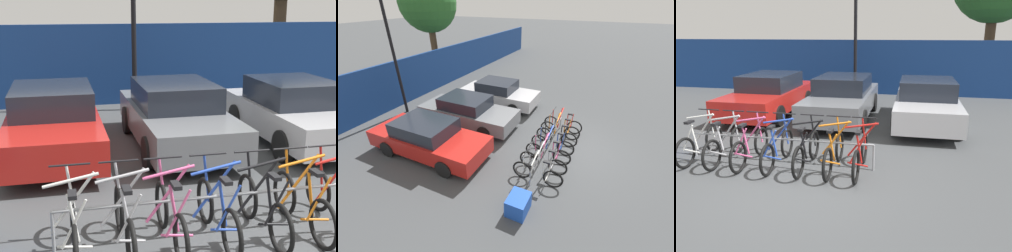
{
  "view_description": "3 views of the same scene",
  "coord_description": "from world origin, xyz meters",
  "views": [
    {
      "loc": [
        -2.63,
        -4.77,
        3.02
      ],
      "look_at": [
        -0.98,
        2.15,
        1.15
      ],
      "focal_mm": 50.0,
      "sensor_mm": 36.0,
      "label": 1
    },
    {
      "loc": [
        -7.99,
        -0.95,
        5.31
      ],
      "look_at": [
        -0.66,
        2.54,
        0.67
      ],
      "focal_mm": 24.0,
      "sensor_mm": 36.0,
      "label": 2
    },
    {
      "loc": [
        2.0,
        -5.56,
        2.74
      ],
      "look_at": [
        0.46,
        1.74,
        0.61
      ],
      "focal_mm": 35.0,
      "sensor_mm": 36.0,
      "label": 3
    }
  ],
  "objects": [
    {
      "name": "cargo_crate",
      "position": [
        -3.89,
        0.62,
        0.28
      ],
      "size": [
        0.7,
        0.56,
        0.55
      ],
      "primitive_type": "cube",
      "color": "blue",
      "rests_on": "ground"
    },
    {
      "name": "bike_rack",
      "position": [
        -0.75,
        0.68,
        0.49
      ],
      "size": [
        4.15,
        0.04,
        0.57
      ],
      "color": "gray",
      "rests_on": "ground"
    },
    {
      "name": "bicycle_white",
      "position": [
        -2.55,
        0.53,
        0.38
      ],
      "size": [
        0.68,
        1.71,
        1.05
      ],
      "rotation": [
        0.0,
        0.0,
        -0.06
      ],
      "color": "black",
      "rests_on": "ground"
    },
    {
      "name": "bicycle_pink",
      "position": [
        -1.34,
        0.53,
        0.38
      ],
      "size": [
        0.68,
        1.71,
        1.05
      ],
      "rotation": [
        0.0,
        0.0,
        0.03
      ],
      "color": "black",
      "rests_on": "ground"
    },
    {
      "name": "bicycle_blue",
      "position": [
        -0.71,
        0.53,
        0.38
      ],
      "size": [
        0.68,
        1.71,
        1.05
      ],
      "rotation": [
        0.0,
        0.0,
        -0.03
      ],
      "color": "black",
      "rests_on": "ground"
    },
    {
      "name": "car_silver",
      "position": [
        2.44,
        4.47,
        0.69
      ],
      "size": [
        1.91,
        4.25,
        1.4
      ],
      "color": "#B7B7BC",
      "rests_on": "ground"
    },
    {
      "name": "bicycle_black",
      "position": [
        -0.07,
        0.53,
        0.38
      ],
      "size": [
        0.68,
        1.71,
        1.05
      ],
      "rotation": [
        0.0,
        0.0,
        0.02
      ],
      "color": "black",
      "rests_on": "ground"
    },
    {
      "name": "bicycle_orange",
      "position": [
        0.51,
        0.53,
        0.38
      ],
      "size": [
        0.68,
        1.71,
        1.05
      ],
      "rotation": [
        0.0,
        0.0,
        0.07
      ],
      "color": "black",
      "rests_on": "ground"
    },
    {
      "name": "car_red",
      "position": [
        -2.77,
        4.8,
        0.69
      ],
      "size": [
        1.91,
        4.59,
        1.4
      ],
      "color": "red",
      "rests_on": "ground"
    },
    {
      "name": "tree_behind_hoarding",
      "position": [
        5.39,
        11.3,
        5.03
      ],
      "size": [
        3.87,
        3.87,
        7.01
      ],
      "color": "brown",
      "rests_on": "ground"
    },
    {
      "name": "hoarding_wall",
      "position": [
        0.0,
        9.5,
        1.22
      ],
      "size": [
        36.0,
        0.16,
        2.43
      ],
      "primitive_type": "cube",
      "color": "navy",
      "rests_on": "ground"
    },
    {
      "name": "car_grey",
      "position": [
        -0.2,
        4.74,
        0.69
      ],
      "size": [
        1.91,
        4.56,
        1.4
      ],
      "color": "slate",
      "rests_on": "ground"
    },
    {
      "name": "bicycle_silver",
      "position": [
        -1.93,
        0.53,
        0.38
      ],
      "size": [
        0.68,
        1.71,
        1.05
      ],
      "rotation": [
        0.0,
        0.0,
        -0.04
      ],
      "color": "black",
      "rests_on": "ground"
    },
    {
      "name": "lamp_post",
      "position": [
        -0.47,
        8.5,
        3.27
      ],
      "size": [
        0.24,
        0.44,
        5.83
      ],
      "color": "black",
      "rests_on": "ground"
    },
    {
      "name": "ground_plane",
      "position": [
        0.0,
        0.0,
        0.0
      ],
      "size": [
        120.0,
        120.0,
        0.0
      ],
      "primitive_type": "plane",
      "color": "#424447"
    },
    {
      "name": "bicycle_red",
      "position": [
        1.06,
        0.53,
        0.38
      ],
      "size": [
        0.68,
        1.71,
        1.05
      ],
      "rotation": [
        0.0,
        0.0,
        0.03
      ],
      "color": "black",
      "rests_on": "ground"
    }
  ]
}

